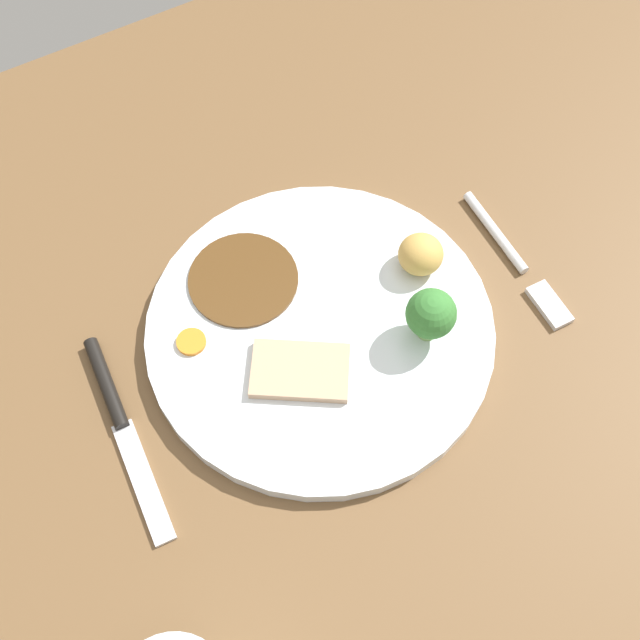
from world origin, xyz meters
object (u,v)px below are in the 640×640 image
(dinner_plate, at_px, (320,330))
(knife, at_px, (119,418))
(roast_potato_left, at_px, (419,252))
(carrot_coin_front, at_px, (191,342))
(broccoli_floret, at_px, (431,315))
(fork, at_px, (518,263))
(meat_slice_main, at_px, (298,372))

(dinner_plate, distance_m, knife, 0.18)
(roast_potato_left, height_order, carrot_coin_front, roast_potato_left)
(broccoli_floret, distance_m, knife, 0.26)
(broccoli_floret, height_order, fork, broccoli_floret)
(meat_slice_main, bearing_deg, carrot_coin_front, -47.45)
(meat_slice_main, relative_size, broccoli_floret, 1.50)
(knife, bearing_deg, meat_slice_main, 78.34)
(roast_potato_left, bearing_deg, broccoli_floret, 63.53)
(dinner_plate, relative_size, knife, 1.59)
(meat_slice_main, bearing_deg, knife, -16.08)
(meat_slice_main, height_order, roast_potato_left, roast_potato_left)
(broccoli_floret, bearing_deg, roast_potato_left, -116.47)
(meat_slice_main, distance_m, roast_potato_left, 0.15)
(meat_slice_main, distance_m, broccoli_floret, 0.12)
(meat_slice_main, bearing_deg, roast_potato_left, -163.57)
(knife, bearing_deg, broccoli_floret, 81.00)
(carrot_coin_front, relative_size, broccoli_floret, 0.47)
(dinner_plate, xyz_separation_m, knife, (0.18, -0.01, -0.00))
(dinner_plate, bearing_deg, roast_potato_left, -173.34)
(dinner_plate, distance_m, carrot_coin_front, 0.11)
(carrot_coin_front, distance_m, knife, 0.08)
(meat_slice_main, bearing_deg, dinner_plate, -141.70)
(fork, bearing_deg, dinner_plate, -95.90)
(dinner_plate, height_order, fork, dinner_plate)
(broccoli_floret, height_order, knife, broccoli_floret)
(carrot_coin_front, distance_m, broccoli_floret, 0.20)
(carrot_coin_front, relative_size, fork, 0.16)
(dinner_plate, distance_m, broccoli_floret, 0.10)
(broccoli_floret, bearing_deg, dinner_plate, -33.73)
(roast_potato_left, bearing_deg, meat_slice_main, 16.43)
(dinner_plate, bearing_deg, knife, -3.48)
(meat_slice_main, distance_m, carrot_coin_front, 0.09)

